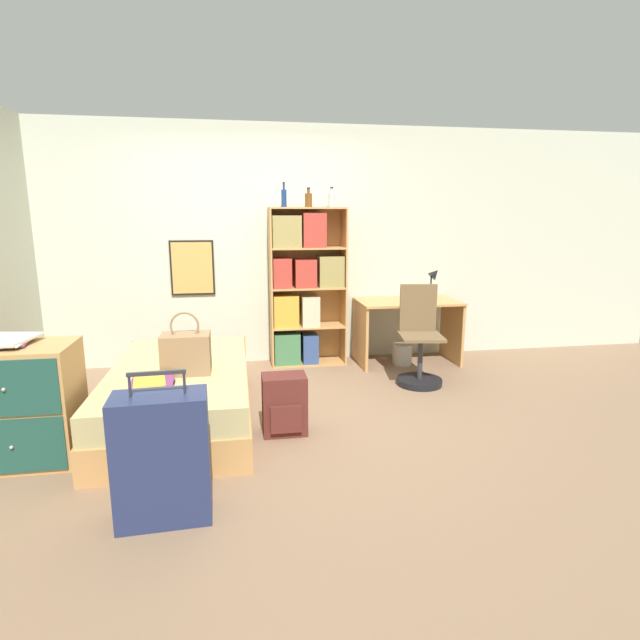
{
  "coord_description": "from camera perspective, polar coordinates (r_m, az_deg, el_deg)",
  "views": [
    {
      "loc": [
        -0.16,
        -3.93,
        1.62
      ],
      "look_at": [
        0.53,
        0.2,
        0.75
      ],
      "focal_mm": 28.0,
      "sensor_mm": 36.0,
      "label": 1
    }
  ],
  "objects": [
    {
      "name": "dresser",
      "position": [
        3.89,
        -30.72,
        -8.26
      ],
      "size": [
        0.67,
        0.51,
        0.8
      ],
      "color": "tan",
      "rests_on": "ground_plane"
    },
    {
      "name": "suitcase",
      "position": [
        2.89,
        -17.57,
        -14.79
      ],
      "size": [
        0.51,
        0.29,
        0.84
      ],
      "color": "navy",
      "rests_on": "ground_plane"
    },
    {
      "name": "bottle_brown",
      "position": [
        5.41,
        -1.32,
        13.58
      ],
      "size": [
        0.08,
        0.08,
        0.2
      ],
      "color": "brown",
      "rests_on": "bookcase"
    },
    {
      "name": "handbag",
      "position": [
        3.93,
        -15.05,
        -3.63
      ],
      "size": [
        0.36,
        0.25,
        0.47
      ],
      "color": "#93704C",
      "rests_on": "bed"
    },
    {
      "name": "desk_lamp",
      "position": [
        5.72,
        12.87,
        4.66
      ],
      "size": [
        0.18,
        0.13,
        0.36
      ],
      "color": "black",
      "rests_on": "desk"
    },
    {
      "name": "backpack",
      "position": [
        3.83,
        -4.08,
        -9.63
      ],
      "size": [
        0.33,
        0.27,
        0.46
      ],
      "color": "#56231E",
      "rests_on": "ground_plane"
    },
    {
      "name": "waste_bin",
      "position": [
        5.65,
        9.37,
        -3.88
      ],
      "size": [
        0.22,
        0.22,
        0.23
      ],
      "color": "#B7B2A8",
      "rests_on": "ground_plane"
    },
    {
      "name": "ground_plane",
      "position": [
        4.26,
        -6.71,
        -10.72
      ],
      "size": [
        14.0,
        14.0,
        0.0
      ],
      "primitive_type": "plane",
      "color": "#84664C"
    },
    {
      "name": "bottle_clear",
      "position": [
        5.49,
        1.34,
        13.6
      ],
      "size": [
        0.07,
        0.07,
        0.21
      ],
      "color": "#B7BCC1",
      "rests_on": "bookcase"
    },
    {
      "name": "bed",
      "position": [
        4.22,
        -15.61,
        -8.06
      ],
      "size": [
        1.08,
        1.96,
        0.45
      ],
      "color": "tan",
      "rests_on": "ground_plane"
    },
    {
      "name": "desk",
      "position": [
        5.65,
        9.94,
        0.02
      ],
      "size": [
        1.11,
        0.63,
        0.71
      ],
      "color": "tan",
      "rests_on": "ground_plane"
    },
    {
      "name": "book_stack_on_bed",
      "position": [
        3.67,
        -18.72,
        -6.88
      ],
      "size": [
        0.3,
        0.38,
        0.07
      ],
      "color": "#232328",
      "rests_on": "bed"
    },
    {
      "name": "wall_back",
      "position": [
        5.59,
        -7.93,
        8.33
      ],
      "size": [
        10.0,
        0.09,
        2.6
      ],
      "color": "beige",
      "rests_on": "ground_plane"
    },
    {
      "name": "desk_chair",
      "position": [
        5.0,
        11.28,
        -3.52
      ],
      "size": [
        0.46,
        0.46,
        0.97
      ],
      "color": "black",
      "rests_on": "ground_plane"
    },
    {
      "name": "magazine_pile_on_dresser",
      "position": [
        3.83,
        -32.2,
        -2.08
      ],
      "size": [
        0.35,
        0.4,
        0.05
      ],
      "color": "#232328",
      "rests_on": "dresser"
    },
    {
      "name": "bookcase",
      "position": [
        5.46,
        -2.07,
        3.84
      ],
      "size": [
        0.82,
        0.33,
        1.72
      ],
      "color": "tan",
      "rests_on": "ground_plane"
    },
    {
      "name": "bottle_green",
      "position": [
        5.39,
        -4.14,
        13.78
      ],
      "size": [
        0.06,
        0.06,
        0.26
      ],
      "color": "navy",
      "rests_on": "bookcase"
    }
  ]
}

